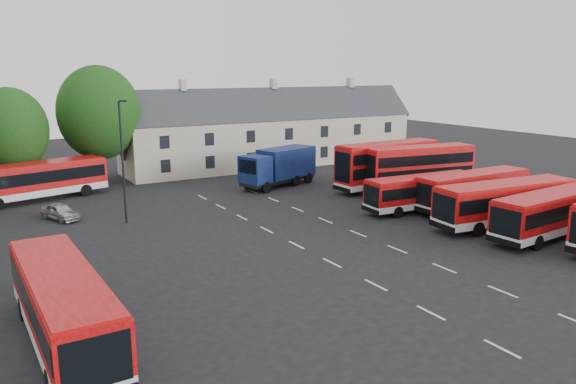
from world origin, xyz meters
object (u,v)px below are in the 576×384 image
box_truck (279,165)px  lamppost (123,158)px  bus_dd_south (419,166)px  silver_car (60,212)px  bus_west (63,302)px

box_truck → lamppost: bearing=-178.3°
lamppost → box_truck: bearing=19.5°
bus_dd_south → box_truck: 13.15m
lamppost → silver_car: bearing=140.5°
lamppost → bus_dd_south: bearing=-7.3°
box_truck → silver_car: size_ratio=2.42×
bus_west → lamppost: lamppost is taller
box_truck → lamppost: (-16.28, -5.76, 2.75)m
bus_west → box_truck: (23.47, 23.47, 0.12)m
bus_dd_south → lamppost: (-25.79, 3.32, 2.35)m
bus_west → silver_car: 21.33m
bus_west → lamppost: 19.33m
bus_west → box_truck: 33.19m
bus_dd_south → silver_car: size_ratio=2.97×
bus_west → lamppost: bearing=-23.3°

